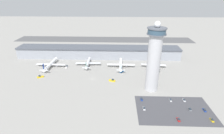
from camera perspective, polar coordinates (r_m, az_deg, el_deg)
ground_plane at (r=202.38m, az=-6.48°, el=-3.87°), size 1000.00×1000.00×0.00m
terminal_building at (r=262.89m, az=-4.43°, el=4.89°), size 238.59×25.00×16.66m
runway_strip at (r=364.36m, az=-2.62°, el=8.98°), size 357.88×44.00×0.01m
control_tower at (r=171.27m, az=13.55°, el=2.77°), size 17.65×17.65×68.93m
parking_lot_surface at (r=162.49m, az=19.60°, el=-12.99°), size 64.00×40.00×0.01m
airplane_gate_alpha at (r=243.50m, az=-19.45°, el=0.86°), size 39.24×41.40×12.58m
airplane_gate_bravo at (r=235.91m, az=-7.85°, el=1.31°), size 33.52×34.87×11.50m
airplane_gate_charlie at (r=228.19m, az=2.89°, el=0.83°), size 36.18×38.19×12.51m
airplane_gate_delta at (r=233.77m, az=13.45°, el=0.77°), size 32.06×36.35×13.32m
service_truck_catering at (r=237.04m, az=-14.49°, el=0.04°), size 3.45×5.89×2.68m
service_truck_fuel at (r=195.70m, az=0.09°, el=-4.42°), size 7.69×4.44×2.69m
service_truck_baggage at (r=220.16m, az=-22.38°, el=-2.96°), size 7.50×5.11×2.88m
service_truck_water at (r=217.54m, az=3.29°, el=-1.39°), size 5.88×7.57×2.82m
car_blue_compact at (r=172.82m, az=18.54°, el=-10.19°), size 1.90×4.57×1.36m
car_red_hatchback at (r=176.98m, az=22.45°, el=-9.97°), size 1.92×4.41×1.38m
car_maroon_suv at (r=171.24m, az=27.94°, el=-12.32°), size 1.86×4.78×1.40m
car_grey_coupe at (r=167.48m, az=9.64°, el=-10.32°), size 2.04×4.84×1.48m
car_black_suv at (r=166.68m, az=24.10°, el=-12.52°), size 1.94×4.16×1.55m
car_silver_sedan at (r=162.72m, az=29.84°, el=-14.80°), size 1.99×4.45×1.43m
car_green_van at (r=152.35m, az=20.85°, el=-15.73°), size 1.96×4.55×1.41m
car_navy_sedan at (r=156.54m, az=10.43°, el=-13.12°), size 1.87×4.78×1.55m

